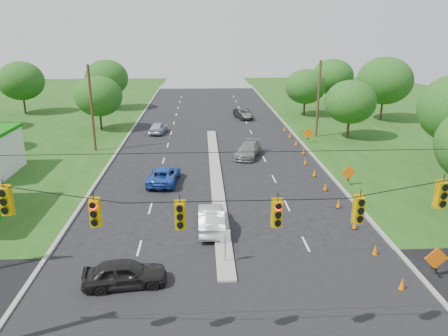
{
  "coord_description": "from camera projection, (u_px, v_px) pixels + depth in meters",
  "views": [
    {
      "loc": [
        -1.18,
        -15.37,
        12.46
      ],
      "look_at": [
        0.38,
        14.65,
        2.8
      ],
      "focal_mm": 35.0,
      "sensor_mm": 36.0,
      "label": 1
    }
  ],
  "objects": [
    {
      "name": "utility_pole_far_left",
      "position": [
        92.0,
        109.0,
        45.01
      ],
      "size": [
        0.28,
        0.28,
        9.0
      ],
      "primitive_type": "cylinder",
      "color": "#422D1C",
      "rests_on": "ground"
    },
    {
      "name": "signal_span",
      "position": [
        234.0,
        242.0,
        16.01
      ],
      "size": [
        25.6,
        0.32,
        9.0
      ],
      "color": "#422D1C",
      "rests_on": "ground"
    },
    {
      "name": "work_sign_1",
      "position": [
        348.0,
        173.0,
        35.8
      ],
      "size": [
        1.27,
        0.58,
        1.37
      ],
      "color": "black",
      "rests_on": "ground"
    },
    {
      "name": "cone_8",
      "position": [
        296.0,
        143.0,
        48.31
      ],
      "size": [
        0.32,
        0.32,
        0.7
      ],
      "primitive_type": "cone",
      "color": "orange",
      "rests_on": "ground"
    },
    {
      "name": "white_sedan",
      "position": [
        211.0,
        218.0,
        28.1
      ],
      "size": [
        1.64,
        4.64,
        1.53
      ],
      "primitive_type": "imported",
      "rotation": [
        0.0,
        0.0,
        3.15
      ],
      "color": "silver",
      "rests_on": "ground"
    },
    {
      "name": "tree_11",
      "position": [
        332.0,
        77.0,
        70.25
      ],
      "size": [
        6.72,
        6.72,
        7.84
      ],
      "color": "black",
      "rests_on": "ground"
    },
    {
      "name": "utility_pole_far_right",
      "position": [
        318.0,
        99.0,
        51.01
      ],
      "size": [
        0.28,
        0.28,
        9.0
      ],
      "primitive_type": "cylinder",
      "color": "#422D1C",
      "rests_on": "ground"
    },
    {
      "name": "tree_9",
      "position": [
        350.0,
        102.0,
        50.28
      ],
      "size": [
        5.88,
        5.88,
        6.86
      ],
      "color": "black",
      "rests_on": "ground"
    },
    {
      "name": "cone_10",
      "position": [
        285.0,
        129.0,
        54.97
      ],
      "size": [
        0.32,
        0.32,
        0.7
      ],
      "primitive_type": "cone",
      "color": "orange",
      "rests_on": "ground"
    },
    {
      "name": "curb_right",
      "position": [
        306.0,
        148.0,
        47.51
      ],
      "size": [
        0.25,
        110.0,
        0.16
      ],
      "primitive_type": "cube",
      "color": "gray",
      "rests_on": "ground"
    },
    {
      "name": "cone_4",
      "position": [
        325.0,
        186.0,
        34.97
      ],
      "size": [
        0.32,
        0.32,
        0.7
      ],
      "primitive_type": "cone",
      "color": "orange",
      "rests_on": "ground"
    },
    {
      "name": "tree_12",
      "position": [
        305.0,
        87.0,
        63.49
      ],
      "size": [
        5.88,
        5.88,
        6.86
      ],
      "color": "black",
      "rests_on": "ground"
    },
    {
      "name": "cone_7",
      "position": [
        303.0,
        151.0,
        44.98
      ],
      "size": [
        0.32,
        0.32,
        0.7
      ],
      "primitive_type": "cone",
      "color": "orange",
      "rests_on": "ground"
    },
    {
      "name": "blue_pickup",
      "position": [
        164.0,
        175.0,
        36.63
      ],
      "size": [
        2.75,
        5.2,
        1.39
      ],
      "primitive_type": "imported",
      "rotation": [
        0.0,
        0.0,
        3.05
      ],
      "color": "#2147AE",
      "rests_on": "ground"
    },
    {
      "name": "cone_3",
      "position": [
        338.0,
        203.0,
        31.64
      ],
      "size": [
        0.32,
        0.32,
        0.7
      ],
      "primitive_type": "cone",
      "color": "orange",
      "rests_on": "ground"
    },
    {
      "name": "curb_left",
      "position": [
        118.0,
        151.0,
        46.51
      ],
      "size": [
        0.25,
        110.0,
        0.16
      ],
      "primitive_type": "cube",
      "color": "gray",
      "rests_on": "ground"
    },
    {
      "name": "cone_1",
      "position": [
        375.0,
        250.0,
        24.99
      ],
      "size": [
        0.32,
        0.32,
        0.7
      ],
      "primitive_type": "cone",
      "color": "orange",
      "rests_on": "ground"
    },
    {
      "name": "cross_street",
      "position": [
        233.0,
        336.0,
        18.49
      ],
      "size": [
        160.0,
        14.0,
        0.02
      ],
      "primitive_type": "cube",
      "color": "black",
      "rests_on": "ground"
    },
    {
      "name": "cone_0",
      "position": [
        402.0,
        284.0,
        21.66
      ],
      "size": [
        0.32,
        0.32,
        0.7
      ],
      "primitive_type": "cone",
      "color": "orange",
      "rests_on": "ground"
    },
    {
      "name": "silver_car_far",
      "position": [
        248.0,
        150.0,
        44.07
      ],
      "size": [
        3.51,
        5.3,
        1.43
      ],
      "primitive_type": "imported",
      "rotation": [
        0.0,
        0.0,
        -0.34
      ],
      "color": "gray",
      "rests_on": "ground"
    },
    {
      "name": "tree_4",
      "position": [
        21.0,
        81.0,
        65.03
      ],
      "size": [
        6.72,
        6.72,
        7.84
      ],
      "color": "black",
      "rests_on": "ground"
    },
    {
      "name": "cone_9",
      "position": [
        290.0,
        135.0,
        51.64
      ],
      "size": [
        0.32,
        0.32,
        0.7
      ],
      "primitive_type": "cone",
      "color": "orange",
      "rests_on": "ground"
    },
    {
      "name": "tree_5",
      "position": [
        99.0,
        96.0,
        54.5
      ],
      "size": [
        5.88,
        5.88,
        6.86
      ],
      "color": "black",
      "rests_on": "ground"
    },
    {
      "name": "ground",
      "position": [
        233.0,
        336.0,
        18.49
      ],
      "size": [
        160.0,
        160.0,
        0.0
      ],
      "primitive_type": "plane",
      "color": "black",
      "rests_on": "ground"
    },
    {
      "name": "cone_5",
      "position": [
        314.0,
        173.0,
        38.3
      ],
      "size": [
        0.32,
        0.32,
        0.7
      ],
      "primitive_type": "cone",
      "color": "orange",
      "rests_on": "ground"
    },
    {
      "name": "tree_6",
      "position": [
        107.0,
        78.0,
        68.47
      ],
      "size": [
        6.72,
        6.72,
        7.84
      ],
      "color": "black",
      "rests_on": "ground"
    },
    {
      "name": "black_sedan",
      "position": [
        125.0,
        274.0,
        21.89
      ],
      "size": [
        4.36,
        2.18,
        1.42
      ],
      "primitive_type": "imported",
      "rotation": [
        0.0,
        0.0,
        1.69
      ],
      "color": "black",
      "rests_on": "ground"
    },
    {
      "name": "dark_car_receding",
      "position": [
        243.0,
        114.0,
        62.66
      ],
      "size": [
        2.64,
        4.61,
        1.44
      ],
      "primitive_type": "imported",
      "rotation": [
        0.0,
        0.0,
        0.27
      ],
      "color": "black",
      "rests_on": "ground"
    },
    {
      "name": "tree_10",
      "position": [
        385.0,
        81.0,
        59.8
      ],
      "size": [
        7.56,
        7.56,
        8.82
      ],
      "color": "black",
      "rests_on": "ground"
    },
    {
      "name": "cone_6",
      "position": [
        305.0,
        161.0,
        41.63
      ],
      "size": [
        0.32,
        0.32,
        0.7
      ],
      "primitive_type": "cone",
      "color": "orange",
      "rests_on": "ground"
    },
    {
      "name": "work_sign_2",
      "position": [
        308.0,
        134.0,
        49.11
      ],
      "size": [
        1.27,
        0.58,
        1.37
      ],
      "color": "black",
      "rests_on": "ground"
    },
    {
      "name": "median",
      "position": [
        216.0,
        176.0,
        38.45
      ],
      "size": [
        1.0,
        34.0,
        0.18
      ],
      "primitive_type": "cube",
      "color": "gray",
      "rests_on": "ground"
    },
    {
      "name": "cone_2",
      "position": [
        355.0,
        224.0,
        28.31
      ],
      "size": [
        0.32,
        0.32,
        0.7
      ],
      "primitive_type": "cone",
      "color": "orange",
      "rests_on": "ground"
    },
    {
      "name": "silver_car_oncoming",
      "position": [
        158.0,
        128.0,
        54.01
      ],
      "size": [
        2.37,
        4.36,
        1.41
      ],
      "primitive_type": "imported",
      "rotation": [
        0.0,
        0.0,
        2.96
      ],
      "color": "#A9AEC4",
      "rests_on": "ground"
    },
    {
      "name": "median_sign",
      "position": [
        225.0,
        240.0,
        23.74
      ],
      "size": [
        0.55,
        0.06,
        2.05
      ],
      "color": "gray",
      "rests_on": "ground"
    },
    {
      "name": "work_sign_0",
      "position": [
        436.0,
        259.0,
        22.49
      ],
      "size": [
        1.27,
        0.58,
        1.37
      ],
      "color": "black",
      "rests_on": "ground"
    }
  ]
}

